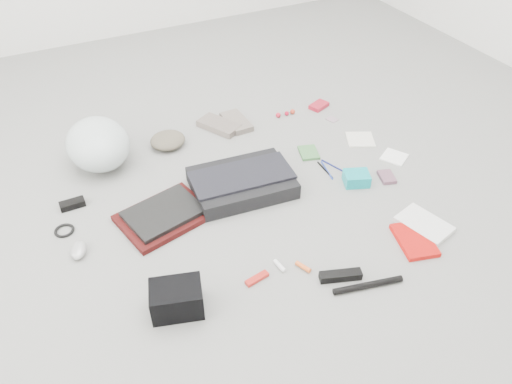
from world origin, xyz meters
name	(u,v)px	position (x,y,z in m)	size (l,w,h in m)	color
ground_plane	(256,201)	(0.00, 0.00, 0.00)	(4.00, 4.00, 0.00)	gray
messenger_bag	(242,183)	(-0.02, 0.10, 0.04)	(0.43, 0.30, 0.07)	black
bag_flap	(242,175)	(-0.02, 0.10, 0.08)	(0.44, 0.20, 0.01)	black
laptop_sleeve	(164,216)	(-0.39, 0.07, 0.01)	(0.35, 0.26, 0.02)	#3F0C0C
laptop	(163,212)	(-0.39, 0.07, 0.03)	(0.29, 0.21, 0.02)	black
bike_helmet	(98,144)	(-0.53, 0.57, 0.11)	(0.29, 0.36, 0.21)	silver
beanie	(168,140)	(-0.20, 0.57, 0.03)	(0.17, 0.16, 0.06)	#645C4B
mitten_left	(219,125)	(0.08, 0.60, 0.02)	(0.11, 0.22, 0.03)	#74675E
mitten_right	(236,122)	(0.18, 0.59, 0.02)	(0.10, 0.20, 0.03)	gray
power_brick	(72,204)	(-0.71, 0.31, 0.01)	(0.10, 0.05, 0.03)	black
cable_coil	(64,230)	(-0.77, 0.17, 0.01)	(0.08, 0.08, 0.01)	black
mouse	(78,250)	(-0.74, 0.03, 0.02)	(0.06, 0.10, 0.04)	#A4A4A4
camera_bag	(177,299)	(-0.49, -0.39, 0.06)	(0.17, 0.12, 0.11)	black
multitool	(257,278)	(-0.19, -0.39, 0.01)	(0.09, 0.03, 0.01)	#B11D15
toiletry_tube_white	(279,266)	(-0.09, -0.38, 0.01)	(0.02, 0.02, 0.06)	white
toiletry_tube_orange	(303,267)	(-0.01, -0.42, 0.01)	(0.02, 0.02, 0.06)	orange
u_lock	(341,276)	(0.08, -0.52, 0.02)	(0.15, 0.04, 0.03)	black
bike_pump	(368,285)	(0.15, -0.60, 0.01)	(0.02, 0.02, 0.26)	black
book_red	(414,240)	(0.45, -0.50, 0.01)	(0.13, 0.19, 0.02)	red
book_white	(424,224)	(0.54, -0.44, 0.01)	(0.14, 0.21, 0.02)	silver
notepad	(309,153)	(0.38, 0.20, 0.01)	(0.09, 0.11, 0.01)	#40763D
pen_blue	(327,170)	(0.39, 0.04, 0.00)	(0.01, 0.01, 0.14)	#1D38A1
pen_black	(325,170)	(0.38, 0.05, 0.00)	(0.01, 0.01, 0.13)	black
pen_navy	(333,166)	(0.43, 0.06, 0.00)	(0.01, 0.01, 0.13)	navy
accordion_wallet	(356,178)	(0.46, -0.09, 0.03)	(0.11, 0.09, 0.05)	#0FA9B1
card_deck	(387,177)	(0.60, -0.12, 0.01)	(0.06, 0.09, 0.02)	#784D60
napkin_top	(360,139)	(0.67, 0.18, 0.00)	(0.13, 0.13, 0.01)	silver
napkin_bottom	(394,157)	(0.73, -0.01, 0.00)	(0.11, 0.11, 0.01)	white
lollipop_a	(278,115)	(0.41, 0.56, 0.01)	(0.03, 0.03, 0.03)	red
lollipop_b	(287,113)	(0.46, 0.56, 0.01)	(0.02, 0.02, 0.02)	red
lollipop_c	(293,112)	(0.49, 0.56, 0.01)	(0.03, 0.03, 0.03)	#BC3620
altoids_tin	(319,106)	(0.66, 0.55, 0.01)	(0.11, 0.07, 0.02)	#B61A2D
stamp_sheet	(332,119)	(0.65, 0.41, 0.00)	(0.05, 0.06, 0.00)	#A48796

